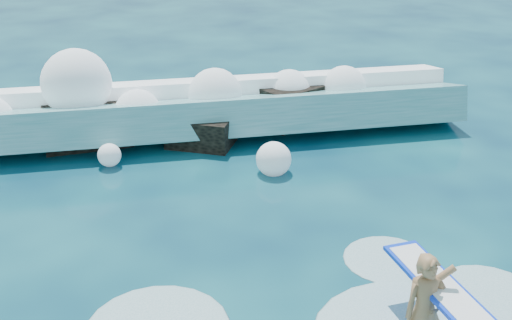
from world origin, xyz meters
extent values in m
plane|color=#07213E|center=(0.00, 0.00, 0.00)|extent=(200.00, 200.00, 0.00)
cube|color=teal|center=(-1.72, 6.77, 0.49)|extent=(19.66, 2.99, 1.64)
cube|color=white|center=(-1.72, 7.57, 0.98)|extent=(19.66, 1.39, 0.77)
cube|color=black|center=(-2.20, 6.74, 0.42)|extent=(2.41, 1.91, 1.21)
cube|color=black|center=(0.80, 5.94, 0.33)|extent=(2.07, 1.90, 0.93)
cube|color=black|center=(3.50, 7.14, 0.46)|extent=(2.35, 2.21, 1.30)
imported|color=#A3744C|center=(3.17, -2.69, 0.63)|extent=(0.72, 0.49, 1.92)
cube|color=#0D38E6|center=(3.45, -2.64, 0.96)|extent=(0.90, 2.68, 0.07)
cube|color=white|center=(3.45, -2.64, 0.98)|extent=(0.77, 2.45, 0.07)
sphere|color=white|center=(-2.38, 7.09, 1.51)|extent=(1.87, 1.87, 1.87)
sphere|color=white|center=(-0.83, 6.42, 0.82)|extent=(1.25, 1.25, 1.25)
sphere|color=white|center=(1.30, 6.82, 1.04)|extent=(1.49, 1.49, 1.49)
sphere|color=white|center=(3.49, 7.19, 0.86)|extent=(1.32, 1.32, 1.32)
sphere|color=white|center=(5.05, 6.96, 0.97)|extent=(1.28, 1.28, 1.28)
sphere|color=white|center=(-1.61, 4.93, 0.30)|extent=(0.58, 0.58, 0.58)
sphere|color=white|center=(2.29, 3.81, 0.35)|extent=(0.86, 0.86, 0.86)
ellipsoid|color=silver|center=(4.86, -1.73, 0.00)|extent=(1.87, 1.87, 0.09)
ellipsoid|color=silver|center=(3.58, -0.34, 0.00)|extent=(1.69, 1.69, 0.08)
camera|label=1|loc=(-0.83, -9.90, 6.70)|focal=45.00mm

